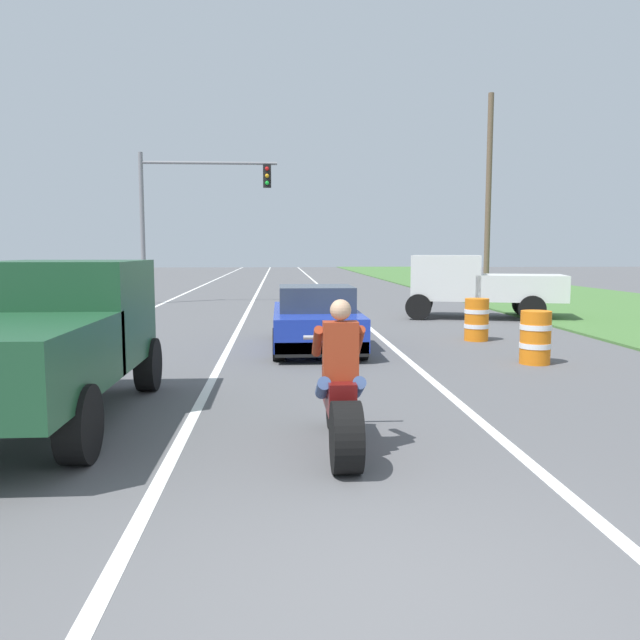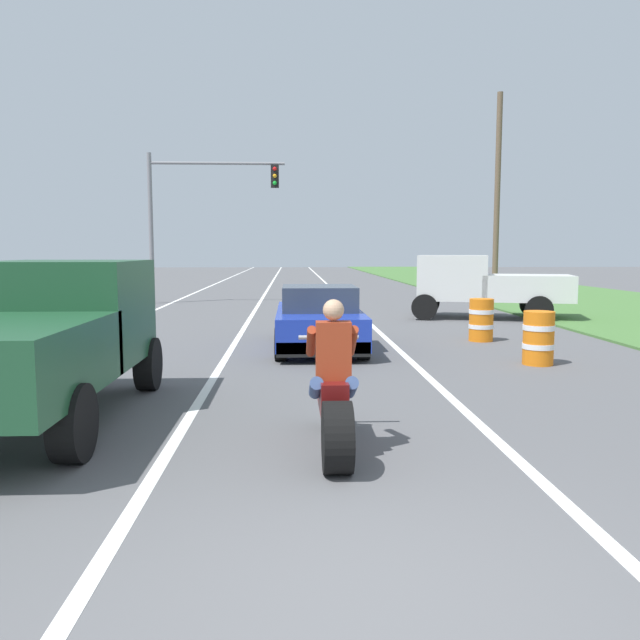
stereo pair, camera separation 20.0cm
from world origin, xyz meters
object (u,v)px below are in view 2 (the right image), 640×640
motorcycle_with_rider (333,398)px  construction_barrel_nearest (538,338)px  pickup_truck_right_shoulder_white (482,283)px  construction_barrel_mid (481,320)px  traffic_light_mast_near (194,202)px  sports_car_blue (319,320)px  pickup_truck_left_lane_dark_green (44,333)px

motorcycle_with_rider → construction_barrel_nearest: motorcycle_with_rider is taller
pickup_truck_right_shoulder_white → construction_barrel_mid: pickup_truck_right_shoulder_white is taller
motorcycle_with_rider → traffic_light_mast_near: size_ratio=0.37×
sports_car_blue → construction_barrel_nearest: (4.00, -2.18, -0.13)m
construction_barrel_mid → pickup_truck_left_lane_dark_green: bearing=-138.2°
motorcycle_with_rider → traffic_light_mast_near: 20.27m
motorcycle_with_rider → sports_car_blue: bearing=88.7°
motorcycle_with_rider → pickup_truck_right_shoulder_white: 14.29m
motorcycle_with_rider → pickup_truck_right_shoulder_white: size_ratio=0.43×
sports_car_blue → construction_barrel_mid: (3.87, 0.95, -0.13)m
sports_car_blue → pickup_truck_left_lane_dark_green: pickup_truck_left_lane_dark_green is taller
pickup_truck_left_lane_dark_green → construction_barrel_mid: bearing=41.8°
traffic_light_mast_near → construction_barrel_nearest: 17.14m
pickup_truck_left_lane_dark_green → traffic_light_mast_near: 18.31m
construction_barrel_nearest → construction_barrel_mid: bearing=92.5°
traffic_light_mast_near → pickup_truck_left_lane_dark_green: bearing=-87.4°
motorcycle_with_rider → pickup_truck_left_lane_dark_green: pickup_truck_left_lane_dark_green is taller
traffic_light_mast_near → sports_car_blue: bearing=-70.0°
construction_barrel_nearest → construction_barrel_mid: same height
construction_barrel_nearest → pickup_truck_right_shoulder_white: bearing=80.2°
motorcycle_with_rider → pickup_truck_right_shoulder_white: bearing=67.1°
pickup_truck_right_shoulder_white → construction_barrel_nearest: (-1.39, -8.11, -0.60)m
pickup_truck_left_lane_dark_green → sports_car_blue: bearing=57.7°
motorcycle_with_rider → traffic_light_mast_near: bearing=102.5°
pickup_truck_left_lane_dark_green → construction_barrel_nearest: 8.48m
construction_barrel_mid → motorcycle_with_rider: bearing=-116.3°
motorcycle_with_rider → pickup_truck_left_lane_dark_green: 3.82m
motorcycle_with_rider → pickup_truck_right_shoulder_white: pickup_truck_right_shoulder_white is taller
traffic_light_mast_near → construction_barrel_nearest: (8.48, -14.46, -3.55)m
construction_barrel_mid → sports_car_blue: bearing=-166.2°
construction_barrel_mid → construction_barrel_nearest: bearing=-87.5°
sports_car_blue → pickup_truck_right_shoulder_white: 8.03m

